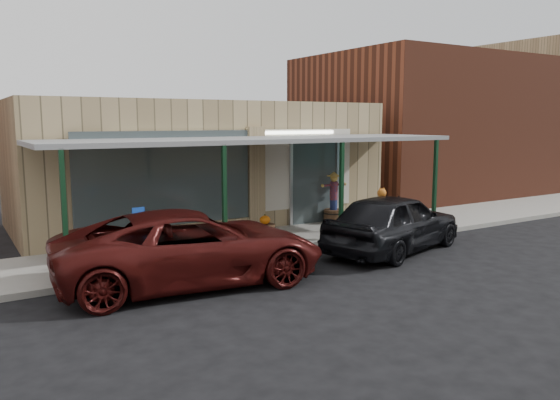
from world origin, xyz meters
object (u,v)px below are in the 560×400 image
barrel_scarecrow (334,206)px  parked_sedan (394,222)px  barrel_pumpkin (265,229)px  handicap_sign (139,229)px  car_maroon (192,247)px

barrel_scarecrow → parked_sedan: (-0.74, -3.69, 0.09)m
parked_sedan → barrel_pumpkin: bearing=24.2°
parked_sedan → barrel_scarecrow: bearing=-28.0°
handicap_sign → car_maroon: car_maroon is taller
handicap_sign → parked_sedan: size_ratio=0.28×
parked_sedan → car_maroon: (-5.87, 0.12, -0.01)m
car_maroon → handicap_sign: bearing=35.4°
barrel_scarecrow → car_maroon: 7.51m
handicap_sign → parked_sedan: 6.79m
handicap_sign → parked_sedan: bearing=-15.5°
handicap_sign → car_maroon: 1.58m
barrel_scarecrow → barrel_pumpkin: barrel_scarecrow is taller
barrel_scarecrow → parked_sedan: 3.76m
parked_sedan → car_maroon: 5.87m
barrel_pumpkin → parked_sedan: 3.76m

